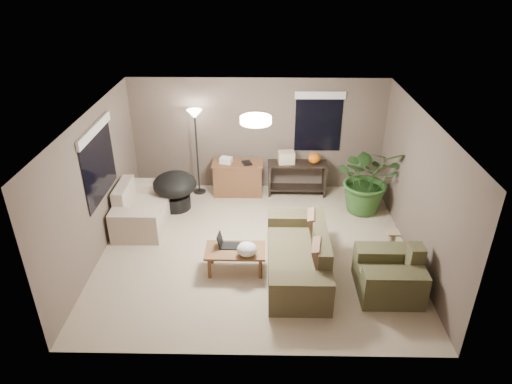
{
  "coord_description": "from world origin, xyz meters",
  "views": [
    {
      "loc": [
        0.13,
        -6.89,
        4.79
      ],
      "look_at": [
        0.0,
        0.2,
        1.05
      ],
      "focal_mm": 32.0,
      "sensor_mm": 36.0,
      "label": 1
    }
  ],
  "objects_px": {
    "loveseat": "(142,210)",
    "cat_scratching_post": "(391,245)",
    "console_table": "(297,176)",
    "papasan_chair": "(175,188)",
    "desk": "(238,178)",
    "floor_lamp": "(195,124)",
    "coffee_table": "(235,253)",
    "houseplant": "(367,185)",
    "main_sofa": "(299,258)",
    "armchair": "(390,275)"
  },
  "relations": [
    {
      "from": "armchair",
      "to": "desk",
      "type": "height_order",
      "value": "armchair"
    },
    {
      "from": "papasan_chair",
      "to": "cat_scratching_post",
      "type": "height_order",
      "value": "papasan_chair"
    },
    {
      "from": "coffee_table",
      "to": "floor_lamp",
      "type": "relative_size",
      "value": 0.52
    },
    {
      "from": "armchair",
      "to": "coffee_table",
      "type": "relative_size",
      "value": 1.0
    },
    {
      "from": "coffee_table",
      "to": "cat_scratching_post",
      "type": "bearing_deg",
      "value": 9.88
    },
    {
      "from": "floor_lamp",
      "to": "houseplant",
      "type": "distance_m",
      "value": 3.78
    },
    {
      "from": "loveseat",
      "to": "desk",
      "type": "xyz_separation_m",
      "value": [
        1.84,
        1.27,
        0.08
      ]
    },
    {
      "from": "desk",
      "to": "floor_lamp",
      "type": "bearing_deg",
      "value": 175.87
    },
    {
      "from": "coffee_table",
      "to": "console_table",
      "type": "bearing_deg",
      "value": 66.87
    },
    {
      "from": "loveseat",
      "to": "console_table",
      "type": "height_order",
      "value": "loveseat"
    },
    {
      "from": "loveseat",
      "to": "houseplant",
      "type": "xyz_separation_m",
      "value": [
        4.52,
        0.58,
        0.28
      ]
    },
    {
      "from": "main_sofa",
      "to": "papasan_chair",
      "type": "xyz_separation_m",
      "value": [
        -2.44,
        2.15,
        0.17
      ]
    },
    {
      "from": "floor_lamp",
      "to": "console_table",
      "type": "bearing_deg",
      "value": -1.06
    },
    {
      "from": "loveseat",
      "to": "main_sofa",
      "type": "bearing_deg",
      "value": -27.03
    },
    {
      "from": "armchair",
      "to": "main_sofa",
      "type": "bearing_deg",
      "value": 162.1
    },
    {
      "from": "papasan_chair",
      "to": "houseplant",
      "type": "bearing_deg",
      "value": -0.43
    },
    {
      "from": "desk",
      "to": "cat_scratching_post",
      "type": "bearing_deg",
      "value": -39.26
    },
    {
      "from": "loveseat",
      "to": "papasan_chair",
      "type": "relative_size",
      "value": 1.47
    },
    {
      "from": "main_sofa",
      "to": "armchair",
      "type": "height_order",
      "value": "same"
    },
    {
      "from": "console_table",
      "to": "loveseat",
      "type": "bearing_deg",
      "value": -157.56
    },
    {
      "from": "loveseat",
      "to": "armchair",
      "type": "height_order",
      "value": "same"
    },
    {
      "from": "papasan_chair",
      "to": "houseplant",
      "type": "xyz_separation_m",
      "value": [
        3.95,
        -0.03,
        0.11
      ]
    },
    {
      "from": "armchair",
      "to": "papasan_chair",
      "type": "xyz_separation_m",
      "value": [
        -3.82,
        2.59,
        0.17
      ]
    },
    {
      "from": "floor_lamp",
      "to": "cat_scratching_post",
      "type": "distance_m",
      "value": 4.6
    },
    {
      "from": "coffee_table",
      "to": "floor_lamp",
      "type": "xyz_separation_m",
      "value": [
        -0.98,
        2.84,
        1.24
      ]
    },
    {
      "from": "armchair",
      "to": "cat_scratching_post",
      "type": "distance_m",
      "value": 0.99
    },
    {
      "from": "coffee_table",
      "to": "cat_scratching_post",
      "type": "xyz_separation_m",
      "value": [
        2.71,
        0.47,
        -0.14
      ]
    },
    {
      "from": "armchair",
      "to": "desk",
      "type": "relative_size",
      "value": 0.91
    },
    {
      "from": "loveseat",
      "to": "desk",
      "type": "relative_size",
      "value": 1.45
    },
    {
      "from": "main_sofa",
      "to": "armchair",
      "type": "bearing_deg",
      "value": -17.9
    },
    {
      "from": "loveseat",
      "to": "cat_scratching_post",
      "type": "xyz_separation_m",
      "value": [
        4.65,
        -1.03,
        -0.08
      ]
    },
    {
      "from": "coffee_table",
      "to": "houseplant",
      "type": "height_order",
      "value": "houseplant"
    },
    {
      "from": "main_sofa",
      "to": "desk",
      "type": "height_order",
      "value": "main_sofa"
    },
    {
      "from": "armchair",
      "to": "console_table",
      "type": "xyz_separation_m",
      "value": [
        -1.25,
        3.28,
        0.14
      ]
    },
    {
      "from": "main_sofa",
      "to": "loveseat",
      "type": "xyz_separation_m",
      "value": [
        -3.01,
        1.53,
        0.0
      ]
    },
    {
      "from": "armchair",
      "to": "houseplant",
      "type": "relative_size",
      "value": 0.68
    },
    {
      "from": "desk",
      "to": "console_table",
      "type": "relative_size",
      "value": 0.85
    },
    {
      "from": "main_sofa",
      "to": "cat_scratching_post",
      "type": "xyz_separation_m",
      "value": [
        1.65,
        0.5,
        -0.08
      ]
    },
    {
      "from": "coffee_table",
      "to": "houseplant",
      "type": "distance_m",
      "value": 3.32
    },
    {
      "from": "loveseat",
      "to": "armchair",
      "type": "relative_size",
      "value": 1.6
    },
    {
      "from": "houseplant",
      "to": "armchair",
      "type": "bearing_deg",
      "value": -92.9
    },
    {
      "from": "coffee_table",
      "to": "main_sofa",
      "type": "bearing_deg",
      "value": -1.64
    },
    {
      "from": "coffee_table",
      "to": "papasan_chair",
      "type": "distance_m",
      "value": 2.52
    },
    {
      "from": "armchair",
      "to": "console_table",
      "type": "distance_m",
      "value": 3.51
    },
    {
      "from": "armchair",
      "to": "floor_lamp",
      "type": "relative_size",
      "value": 0.52
    },
    {
      "from": "console_table",
      "to": "coffee_table",
      "type": "bearing_deg",
      "value": -113.13
    },
    {
      "from": "loveseat",
      "to": "armchair",
      "type": "bearing_deg",
      "value": -24.28
    },
    {
      "from": "cat_scratching_post",
      "to": "houseplant",
      "type": "bearing_deg",
      "value": 94.71
    },
    {
      "from": "houseplant",
      "to": "cat_scratching_post",
      "type": "height_order",
      "value": "houseplant"
    },
    {
      "from": "loveseat",
      "to": "papasan_chair",
      "type": "bearing_deg",
      "value": 47.07
    }
  ]
}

